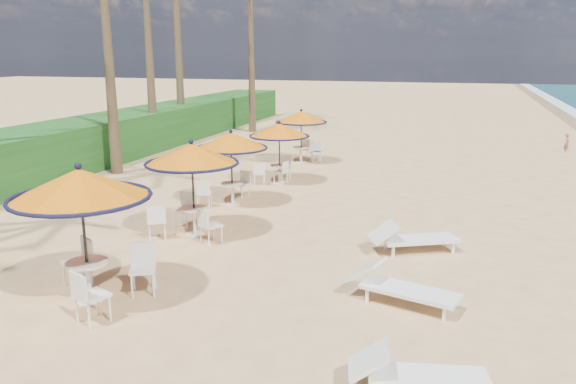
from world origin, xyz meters
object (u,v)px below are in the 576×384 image
(lounger_far, at_px, (411,238))
(station_3, at_px, (279,138))
(station_1, at_px, (190,166))
(lounger_mid, at_px, (399,286))
(station_4, at_px, (303,123))
(lounger_near, at_px, (414,373))
(station_0, at_px, (84,201))
(station_2, at_px, (230,147))

(lounger_far, bearing_deg, station_3, 104.44)
(station_1, height_order, lounger_mid, station_1)
(lounger_far, bearing_deg, station_4, 91.87)
(lounger_near, bearing_deg, lounger_far, 83.97)
(station_1, xyz_separation_m, lounger_mid, (5.44, -2.49, -1.44))
(station_3, bearing_deg, lounger_mid, -59.17)
(lounger_near, bearing_deg, station_0, 156.51)
(station_2, bearing_deg, station_0, -88.45)
(station_0, height_order, station_3, station_0)
(lounger_near, distance_m, lounger_mid, 2.86)
(station_1, bearing_deg, station_4, 89.91)
(station_0, distance_m, lounger_near, 6.34)
(station_4, bearing_deg, lounger_near, -68.96)
(station_1, bearing_deg, lounger_mid, -24.56)
(station_3, bearing_deg, station_1, -92.24)
(station_0, bearing_deg, lounger_far, 39.24)
(station_3, height_order, lounger_far, station_3)
(station_2, bearing_deg, lounger_mid, -44.30)
(station_2, relative_size, lounger_far, 1.08)
(station_0, height_order, lounger_near, station_0)
(station_0, relative_size, station_3, 1.19)
(lounger_mid, bearing_deg, station_2, 151.20)
(station_0, distance_m, lounger_far, 7.19)
(station_2, xyz_separation_m, station_3, (0.48, 3.16, -0.14))
(station_0, xyz_separation_m, station_2, (-0.19, 7.11, -0.17))
(station_0, bearing_deg, station_2, 91.55)
(station_0, xyz_separation_m, station_4, (0.06, 14.20, -0.28))
(station_0, xyz_separation_m, lounger_far, (5.43, 4.44, -1.57))
(station_0, distance_m, station_2, 7.11)
(lounger_near, height_order, lounger_mid, lounger_mid)
(station_3, height_order, lounger_near, station_3)
(station_2, xyz_separation_m, lounger_far, (5.62, -2.67, -1.40))
(station_4, bearing_deg, lounger_mid, -66.77)
(station_2, xyz_separation_m, lounger_near, (6.19, -8.35, -1.43))
(lounger_near, bearing_deg, station_4, 99.28)
(station_0, xyz_separation_m, lounger_mid, (5.48, 1.57, -1.57))
(station_4, xyz_separation_m, lounger_mid, (5.42, -12.63, -1.29))
(lounger_mid, xyz_separation_m, lounger_far, (-0.05, 2.87, -0.00))
(station_1, distance_m, lounger_near, 8.11)
(station_4, bearing_deg, station_2, -92.05)
(lounger_mid, bearing_deg, station_1, 170.94)
(station_3, relative_size, lounger_far, 1.04)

